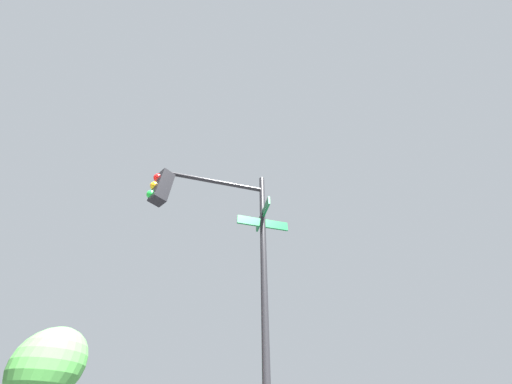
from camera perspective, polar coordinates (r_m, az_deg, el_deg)
The scene contains 2 objects.
traffic_signal_near at distance 5.08m, azimuth -9.60°, elevation -7.63°, with size 1.81×2.51×5.58m.
street_tree at distance 19.57m, azimuth -39.44°, elevation -27.85°, with size 3.51×3.51×5.48m.
Camera 1 is at (-9.29, -4.13, 0.97)m, focal length 17.70 mm.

